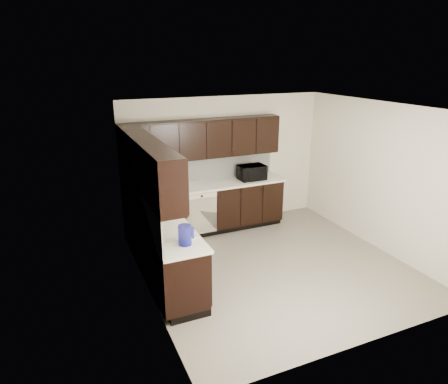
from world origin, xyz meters
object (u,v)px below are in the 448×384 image
(toaster_oven, at_px, (171,182))
(sink, at_px, (170,234))
(storage_bin, at_px, (150,194))
(blue_pitcher, at_px, (185,235))
(microwave, at_px, (252,172))

(toaster_oven, bearing_deg, sink, -83.48)
(storage_bin, distance_m, blue_pitcher, 1.86)
(sink, height_order, blue_pitcher, sink)
(microwave, relative_size, blue_pitcher, 1.98)
(storage_bin, height_order, blue_pitcher, blue_pitcher)
(sink, xyz_separation_m, blue_pitcher, (0.05, -0.50, 0.19))
(toaster_oven, xyz_separation_m, storage_bin, (-0.46, -0.37, -0.04))
(blue_pitcher, bearing_deg, sink, 110.98)
(sink, xyz_separation_m, toaster_oven, (0.52, 1.73, 0.18))
(sink, xyz_separation_m, storage_bin, (0.06, 1.36, 0.14))
(sink, height_order, toaster_oven, sink)
(microwave, bearing_deg, blue_pitcher, -133.75)
(microwave, height_order, toaster_oven, microwave)
(microwave, bearing_deg, storage_bin, -171.91)
(microwave, distance_m, storage_bin, 2.06)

